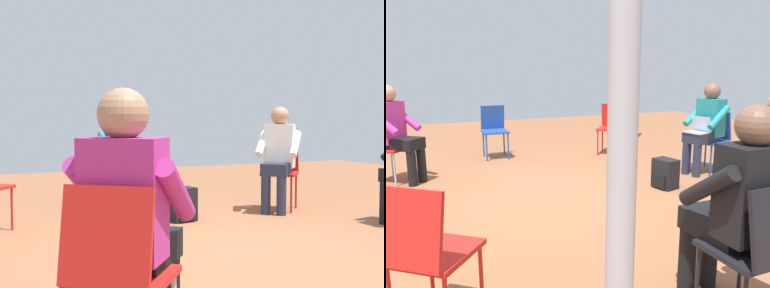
% 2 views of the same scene
% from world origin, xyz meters
% --- Properties ---
extents(ground_plane, '(14.00, 14.00, 0.00)m').
position_xyz_m(ground_plane, '(0.00, 0.00, 0.00)').
color(ground_plane, brown).
extents(chair_north, '(0.47, 0.50, 0.85)m').
position_xyz_m(chair_north, '(-0.32, 2.41, 0.50)').
color(chair_north, '#1E4799').
rests_on(chair_north, ground).
extents(chair_southwest, '(0.58, 0.58, 0.85)m').
position_xyz_m(chair_southwest, '(-1.58, -1.77, 0.50)').
color(chair_southwest, red).
rests_on(chair_southwest, ground).
extents(chair_east, '(0.44, 0.40, 0.85)m').
position_xyz_m(chair_east, '(2.36, 0.20, 0.50)').
color(chair_east, black).
rests_on(chair_east, ground).
extents(chair_southeast, '(0.58, 0.58, 0.85)m').
position_xyz_m(chair_southeast, '(1.69, -1.41, 0.50)').
color(chair_southeast, red).
rests_on(chair_southeast, ground).
extents(chair_northwest, '(0.59, 0.58, 0.85)m').
position_xyz_m(chair_northwest, '(-1.92, 1.65, 0.50)').
color(chair_northwest, red).
rests_on(chair_northwest, ground).
extents(chair_west, '(0.45, 0.41, 0.85)m').
position_xyz_m(chair_west, '(-2.42, -0.24, 0.50)').
color(chair_west, '#1E4799').
rests_on(chair_west, ground).
extents(person_with_laptop, '(0.56, 0.57, 1.24)m').
position_xyz_m(person_with_laptop, '(-0.29, 2.24, 0.69)').
color(person_with_laptop, '#23283D').
rests_on(person_with_laptop, ground).
extents(person_in_white, '(0.63, 0.63, 1.24)m').
position_xyz_m(person_in_white, '(1.36, 1.41, 0.69)').
color(person_in_white, '#23283D').
rests_on(person_in_white, ground).
extents(person_in_black, '(0.52, 0.49, 1.24)m').
position_xyz_m(person_in_black, '(2.19, 0.20, 0.69)').
color(person_in_black, black).
rests_on(person_in_black, ground).
extents(person_in_magenta, '(0.63, 0.63, 1.24)m').
position_xyz_m(person_in_magenta, '(-1.48, -1.64, 0.69)').
color(person_in_magenta, black).
rests_on(person_in_magenta, ground).
extents(backpack_near_laptop_user, '(0.31, 0.28, 0.36)m').
position_xyz_m(backpack_near_laptop_user, '(0.07, 1.32, 0.16)').
color(backpack_near_laptop_user, black).
rests_on(backpack_near_laptop_user, ground).
extents(tent_pole_near, '(0.07, 0.07, 2.38)m').
position_xyz_m(tent_pole_near, '(2.95, -0.98, 1.19)').
color(tent_pole_near, '#B2B2B7').
rests_on(tent_pole_near, ground).
extents(tent_pole_far, '(0.07, 0.07, 2.70)m').
position_xyz_m(tent_pole_far, '(-2.72, 2.60, 1.35)').
color(tent_pole_far, '#B2B2B7').
rests_on(tent_pole_far, ground).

